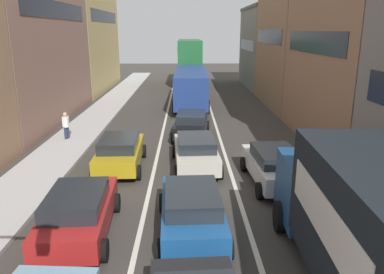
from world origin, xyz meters
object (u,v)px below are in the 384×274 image
sedan_centre_lane_second (192,209)px  wagon_left_lane_second (79,211)px  sedan_left_lane_third (120,152)px  bus_mid_queue_primary (191,84)px  hatchback_centre_lane_third (196,151)px  bus_far_queue_secondary (190,60)px  sedan_right_lane_behind_truck (274,165)px  removalist_box_truck (364,220)px  coupe_centre_lane_fourth (191,124)px  pedestrian_near_kerb (66,125)px

sedan_centre_lane_second → wagon_left_lane_second: 3.40m
sedan_left_lane_third → bus_mid_queue_primary: 15.37m
hatchback_centre_lane_third → sedan_left_lane_third: 3.40m
sedan_centre_lane_second → bus_far_queue_secondary: (0.25, 33.16, 2.03)m
sedan_centre_lane_second → bus_far_queue_secondary: 33.23m
wagon_left_lane_second → bus_far_queue_secondary: size_ratio=0.42×
sedan_left_lane_third → bus_mid_queue_primary: bus_mid_queue_primary is taller
bus_mid_queue_primary → sedan_right_lane_behind_truck: bearing=-168.6°
wagon_left_lane_second → sedan_right_lane_behind_truck: 7.87m
wagon_left_lane_second → bus_mid_queue_primary: (3.65, 20.79, 0.96)m
sedan_centre_lane_second → bus_mid_queue_primary: (0.26, 20.70, 0.96)m
removalist_box_truck → sedan_centre_lane_second: (-3.78, 2.91, -1.18)m
hatchback_centre_lane_third → bus_far_queue_secondary: size_ratio=0.42×
sedan_centre_lane_second → coupe_centre_lane_fourth: size_ratio=0.99×
coupe_centre_lane_fourth → sedan_right_lane_behind_truck: (3.25, -7.04, 0.00)m
sedan_right_lane_behind_truck → bus_mid_queue_primary: bus_mid_queue_primary is taller
sedan_right_lane_behind_truck → bus_mid_queue_primary: bearing=7.4°
bus_far_queue_secondary → hatchback_centre_lane_third: bearing=179.9°
coupe_centre_lane_fourth → hatchback_centre_lane_third: bearing=-174.8°
wagon_left_lane_second → pedestrian_near_kerb: size_ratio=2.65×
sedan_left_lane_third → pedestrian_near_kerb: pedestrian_near_kerb is taller
sedan_left_lane_third → coupe_centre_lane_fourth: bearing=-34.1°
coupe_centre_lane_fourth → sedan_right_lane_behind_truck: size_ratio=1.00×
sedan_right_lane_behind_truck → bus_mid_queue_primary: 17.14m
sedan_right_lane_behind_truck → bus_mid_queue_primary: size_ratio=0.42×
sedan_left_lane_third → pedestrian_near_kerb: (-3.77, 4.48, 0.15)m
coupe_centre_lane_fourth → bus_mid_queue_primary: bus_mid_queue_primary is taller
sedan_centre_lane_second → sedan_left_lane_third: bearing=26.3°
sedan_left_lane_third → bus_far_queue_secondary: 27.71m
wagon_left_lane_second → pedestrian_near_kerb: 10.89m
sedan_left_lane_third → bus_mid_queue_primary: (3.40, 14.96, 0.96)m
hatchback_centre_lane_third → pedestrian_near_kerb: size_ratio=2.64×
hatchback_centre_lane_third → coupe_centre_lane_fourth: bearing=-1.7°
removalist_box_truck → bus_mid_queue_primary: removalist_box_truck is taller
wagon_left_lane_second → hatchback_centre_lane_third: same height
hatchback_centre_lane_third → wagon_left_lane_second: bearing=144.8°
sedan_right_lane_behind_truck → bus_far_queue_secondary: (-3.15, 29.29, 2.03)m
removalist_box_truck → bus_far_queue_secondary: bearing=8.5°
sedan_right_lane_behind_truck → sedan_centre_lane_second: bearing=135.6°
sedan_centre_lane_second → bus_mid_queue_primary: 20.73m
hatchback_centre_lane_third → sedan_right_lane_behind_truck: bearing=-123.8°
wagon_left_lane_second → sedan_left_lane_third: (0.26, 5.83, 0.00)m
hatchback_centre_lane_third → bus_mid_queue_primary: bus_mid_queue_primary is taller
bus_mid_queue_primary → sedan_left_lane_third: bearing=168.0°
removalist_box_truck → wagon_left_lane_second: removalist_box_truck is taller
sedan_left_lane_third → bus_mid_queue_primary: bearing=-14.5°
bus_mid_queue_primary → pedestrian_near_kerb: 12.73m
sedan_left_lane_third → bus_far_queue_secondary: size_ratio=0.41×
sedan_centre_lane_second → hatchback_centre_lane_third: bearing=-5.0°
removalist_box_truck → coupe_centre_lane_fourth: removalist_box_truck is taller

